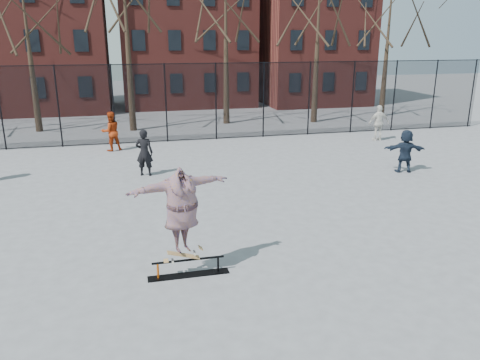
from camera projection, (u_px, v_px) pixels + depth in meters
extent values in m
plane|color=slate|center=(263.00, 239.00, 12.70)|extent=(100.00, 100.00, 0.00)
cube|color=black|center=(189.00, 275.00, 10.78)|extent=(1.87, 0.29, 0.01)
cylinder|color=#DC550C|center=(158.00, 271.00, 10.57)|extent=(0.05, 0.05, 0.39)
cylinder|color=black|center=(218.00, 264.00, 10.88)|extent=(0.05, 0.05, 0.39)
cylinder|color=black|center=(188.00, 260.00, 10.67)|extent=(1.65, 0.05, 0.05)
imported|color=#443A93|center=(182.00, 215.00, 10.32)|extent=(2.49, 1.38, 1.96)
imported|color=black|center=(144.00, 153.00, 18.27)|extent=(0.77, 0.61, 1.85)
imported|color=#A6310E|center=(111.00, 131.00, 22.27)|extent=(1.10, 0.97, 1.87)
imported|color=silver|center=(379.00, 123.00, 24.47)|extent=(1.11, 0.51, 1.86)
imported|color=#1B2637|center=(405.00, 151.00, 18.75)|extent=(1.69, 0.96, 1.74)
cylinder|color=black|center=(0.00, 109.00, 22.14)|extent=(0.07, 0.07, 4.00)
cylinder|color=black|center=(58.00, 107.00, 22.72)|extent=(0.07, 0.07, 4.00)
cylinder|color=black|center=(113.00, 105.00, 23.30)|extent=(0.07, 0.07, 4.00)
cylinder|color=black|center=(166.00, 103.00, 23.88)|extent=(0.07, 0.07, 4.00)
cylinder|color=black|center=(216.00, 102.00, 24.46)|extent=(0.07, 0.07, 4.00)
cylinder|color=black|center=(264.00, 100.00, 25.05)|extent=(0.07, 0.07, 4.00)
cylinder|color=black|center=(309.00, 99.00, 25.63)|extent=(0.07, 0.07, 4.00)
cylinder|color=black|center=(353.00, 97.00, 26.21)|extent=(0.07, 0.07, 4.00)
cylinder|color=black|center=(394.00, 96.00, 26.79)|extent=(0.07, 0.07, 4.00)
cylinder|color=black|center=(434.00, 95.00, 27.37)|extent=(0.07, 0.07, 4.00)
cylinder|color=black|center=(472.00, 94.00, 27.96)|extent=(0.07, 0.07, 4.00)
cube|color=black|center=(193.00, 102.00, 24.20)|extent=(34.00, 0.01, 4.00)
cylinder|color=black|center=(192.00, 63.00, 23.62)|extent=(34.00, 0.04, 0.04)
cone|color=black|center=(33.00, 91.00, 26.66)|extent=(0.40, 0.40, 4.62)
cone|color=black|center=(132.00, 91.00, 26.69)|extent=(0.40, 0.40, 4.62)
cone|color=black|center=(222.00, 86.00, 29.12)|extent=(0.40, 0.40, 4.62)
cone|color=black|center=(313.00, 86.00, 29.15)|extent=(0.40, 0.40, 4.62)
cone|color=black|center=(381.00, 82.00, 31.59)|extent=(0.40, 0.40, 4.62)
cube|color=maroon|center=(39.00, 26.00, 33.08)|extent=(9.00, 7.00, 12.00)
cube|color=maroon|center=(187.00, 19.00, 35.29)|extent=(10.00, 7.00, 13.00)
cube|color=maroon|center=(310.00, 33.00, 37.82)|extent=(8.00, 7.00, 11.00)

